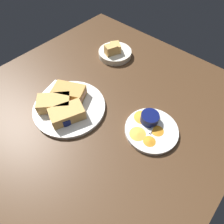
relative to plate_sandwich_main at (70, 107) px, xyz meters
The scene contains 13 objects.
ground_plane 15.41cm from the plate_sandwich_main, 59.59° to the left, with size 110.00×110.00×3.00cm, color #4C331E.
plate_sandwich_main is the anchor object (origin of this frame).
sandwich_half_near 6.54cm from the plate_sandwich_main, 135.12° to the left, with size 15.04×12.69×4.80cm.
sandwich_half_far 6.54cm from the plate_sandwich_main, 134.88° to the right, with size 14.41×14.70×4.80cm.
sandwich_half_extra 6.54cm from the plate_sandwich_main, 44.88° to the right, with size 12.04×14.93×4.80cm.
ramekin_dark_sauce 7.21cm from the plate_sandwich_main, 53.88° to the right, with size 7.24×7.24×3.23cm.
spoon_by_dark_ramekin 1.79cm from the plate_sandwich_main, 19.08° to the right, with size 5.98×9.39×0.80cm.
plate_chips_companion 34.85cm from the plate_sandwich_main, 23.20° to the left, with size 20.49×20.49×1.60cm, color white.
ramekin_light_gravy 33.34cm from the plate_sandwich_main, 29.36° to the left, with size 7.10×7.10×3.57cm.
spoon_by_gravy_ramekin 35.86cm from the plate_sandwich_main, 30.35° to the left, with size 3.87×9.92×0.80cm.
plantain_chip_scatter 32.36cm from the plate_sandwich_main, 22.05° to the left, with size 15.98×15.80×0.60cm.
bread_basket_rear 40.60cm from the plate_sandwich_main, 103.66° to the left, with size 17.29×17.29×7.73cm.
paper_napkin_folded 12.70cm from the plate_sandwich_main, 162.50° to the left, with size 11.00×9.00×0.40cm, color white.
Camera 1 is at (39.31, -38.78, 64.37)cm, focal length 31.01 mm.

